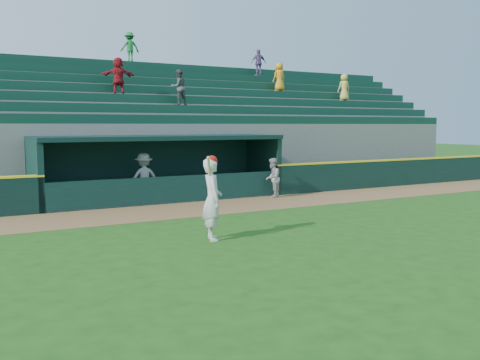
% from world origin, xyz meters
% --- Properties ---
extents(ground, '(120.00, 120.00, 0.00)m').
position_xyz_m(ground, '(0.00, 0.00, 0.00)').
color(ground, '#1F4C13').
rests_on(ground, ground).
extents(warning_track, '(40.00, 3.00, 0.01)m').
position_xyz_m(warning_track, '(0.00, 4.90, 0.01)').
color(warning_track, brown).
rests_on(warning_track, ground).
extents(field_wall_right, '(15.50, 0.30, 1.20)m').
position_xyz_m(field_wall_right, '(12.25, 6.55, 0.60)').
color(field_wall_right, black).
rests_on(field_wall_right, ground).
extents(wall_stripe_right, '(15.50, 0.32, 0.06)m').
position_xyz_m(wall_stripe_right, '(12.25, 6.55, 1.23)').
color(wall_stripe_right, yellow).
rests_on(wall_stripe_right, field_wall_right).
extents(dugout_player_front, '(0.96, 0.95, 1.57)m').
position_xyz_m(dugout_player_front, '(4.00, 6.01, 0.78)').
color(dugout_player_front, '#A1A19C').
rests_on(dugout_player_front, ground).
extents(dugout_player_inside, '(1.20, 0.71, 1.83)m').
position_xyz_m(dugout_player_inside, '(-0.84, 7.33, 0.91)').
color(dugout_player_inside, '#A9A8A3').
rests_on(dugout_player_inside, ground).
extents(dugout, '(9.40, 2.80, 2.46)m').
position_xyz_m(dugout, '(0.00, 8.00, 1.36)').
color(dugout, slate).
rests_on(dugout, ground).
extents(stands, '(34.50, 6.25, 7.42)m').
position_xyz_m(stands, '(0.01, 12.57, 2.39)').
color(stands, slate).
rests_on(stands, ground).
extents(batter_at_plate, '(0.68, 0.87, 2.13)m').
position_xyz_m(batter_at_plate, '(-1.59, 0.21, 1.05)').
color(batter_at_plate, silver).
rests_on(batter_at_plate, ground).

